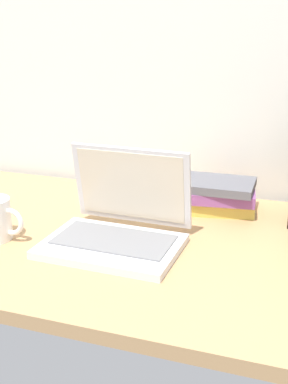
# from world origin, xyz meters

# --- Properties ---
(desk) EXTENTS (1.60, 0.76, 0.03)m
(desk) POSITION_xyz_m (0.00, 0.00, 0.01)
(desk) COLOR tan
(desk) RESTS_ON ground
(laptop) EXTENTS (0.32, 0.27, 0.22)m
(laptop) POSITION_xyz_m (-0.10, -0.04, 0.08)
(laptop) COLOR silver
(laptop) RESTS_ON desk
(book_stack) EXTENTS (0.21, 0.16, 0.09)m
(book_stack) POSITION_xyz_m (0.08, 0.24, 0.08)
(book_stack) COLOR #D8BF4C
(book_stack) RESTS_ON desk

